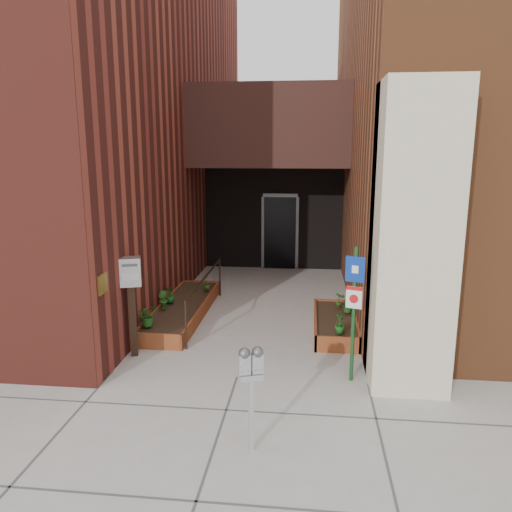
% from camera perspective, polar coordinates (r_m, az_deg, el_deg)
% --- Properties ---
extents(ground, '(80.00, 80.00, 0.00)m').
position_cam_1_polar(ground, '(7.97, -2.19, -13.68)').
color(ground, '#9E9991').
rests_on(ground, ground).
extents(architecture, '(20.00, 14.60, 10.00)m').
position_cam_1_polar(architecture, '(14.11, 1.20, 18.36)').
color(architecture, maroon).
rests_on(architecture, ground).
extents(planter_left, '(0.90, 3.60, 0.30)m').
position_cam_1_polar(planter_left, '(10.67, -8.34, -6.17)').
color(planter_left, brown).
rests_on(planter_left, ground).
extents(planter_right, '(0.80, 2.20, 0.30)m').
position_cam_1_polar(planter_right, '(9.88, 9.02, -7.71)').
color(planter_right, brown).
rests_on(planter_right, ground).
extents(handrail, '(0.04, 3.34, 0.90)m').
position_cam_1_polar(handrail, '(10.33, -5.83, -3.16)').
color(handrail, black).
rests_on(handrail, ground).
extents(parking_meter, '(0.30, 0.19, 1.29)m').
position_cam_1_polar(parking_meter, '(5.83, -0.57, -13.03)').
color(parking_meter, '#B4B4B7').
rests_on(parking_meter, ground).
extents(sign_post, '(0.28, 0.11, 2.09)m').
position_cam_1_polar(sign_post, '(7.53, 11.15, -4.97)').
color(sign_post, '#163D1A').
rests_on(sign_post, ground).
extents(payment_dropbox, '(0.40, 0.34, 1.72)m').
position_cam_1_polar(payment_dropbox, '(8.57, -14.08, -3.30)').
color(payment_dropbox, black).
rests_on(payment_dropbox, ground).
extents(shrub_left_a, '(0.52, 0.52, 0.41)m').
position_cam_1_polar(shrub_left_a, '(9.36, -12.27, -6.61)').
color(shrub_left_a, '#24631C').
rests_on(shrub_left_a, planter_left).
extents(shrub_left_b, '(0.28, 0.28, 0.36)m').
position_cam_1_polar(shrub_left_b, '(10.28, -10.60, -4.94)').
color(shrub_left_b, '#245F1B').
rests_on(shrub_left_b, planter_left).
extents(shrub_left_c, '(0.27, 0.27, 0.35)m').
position_cam_1_polar(shrub_left_c, '(10.64, -9.80, -4.34)').
color(shrub_left_c, '#195618').
rests_on(shrub_left_c, planter_left).
extents(shrub_left_d, '(0.28, 0.28, 0.41)m').
position_cam_1_polar(shrub_left_d, '(11.40, -5.72, -2.94)').
color(shrub_left_d, '#2C611B').
rests_on(shrub_left_d, planter_left).
extents(shrub_right_a, '(0.21, 0.21, 0.34)m').
position_cam_1_polar(shrub_right_a, '(8.93, 9.57, -7.66)').
color(shrub_right_a, '#1A5217').
rests_on(shrub_right_a, planter_right).
extents(shrub_right_b, '(0.23, 0.23, 0.31)m').
position_cam_1_polar(shrub_right_b, '(10.33, 9.45, -4.95)').
color(shrub_right_b, '#2A601B').
rests_on(shrub_right_b, planter_right).
extents(shrub_right_c, '(0.41, 0.41, 0.33)m').
position_cam_1_polar(shrub_right_c, '(10.04, 10.45, -5.45)').
color(shrub_right_c, '#1C5819').
rests_on(shrub_right_c, planter_right).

